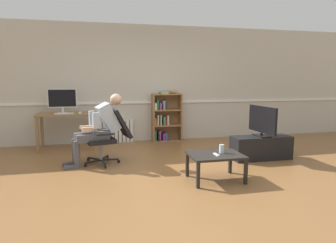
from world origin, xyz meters
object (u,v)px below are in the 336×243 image
radiator (116,131)px  spare_remote (216,155)px  keyboard (64,113)px  computer_mouse (80,113)px  coffee_table (216,157)px  person_seated (99,127)px  imac_monitor (62,99)px  tv_screen (262,121)px  office_chair (110,134)px  bookshelf (165,118)px  tv_stand (261,148)px  drinking_glass (222,149)px  computer_desk (66,119)px

radiator → spare_remote: 3.26m
keyboard → computer_mouse: size_ratio=3.69×
spare_remote → computer_mouse: bearing=-53.0°
keyboard → coffee_table: keyboard is taller
computer_mouse → person_seated: (0.38, -1.21, -0.12)m
imac_monitor → tv_screen: bearing=-25.5°
computer_mouse → office_chair: bearing=-64.3°
imac_monitor → person_seated: (0.74, -1.40, -0.40)m
bookshelf → spare_remote: 2.92m
radiator → spare_remote: radiator is taller
keyboard → computer_mouse: computer_mouse is taller
radiator → tv_stand: size_ratio=0.71×
computer_mouse → drinking_glass: computer_mouse is taller
keyboard → person_seated: size_ratio=0.31×
imac_monitor → drinking_glass: (2.49, -2.59, -0.60)m
office_chair → drinking_glass: office_chair is taller
drinking_glass → spare_remote: size_ratio=0.84×
tv_stand → tv_screen: size_ratio=1.34×
person_seated → drinking_glass: 2.12m
person_seated → imac_monitor: bearing=-165.0°
imac_monitor → tv_stand: imac_monitor is taller
bookshelf → tv_stand: size_ratio=1.10×
bookshelf → office_chair: bearing=-130.1°
tv_screen → drinking_glass: bearing=123.5°
computer_desk → person_seated: bearing=-62.7°
office_chair → drinking_glass: bearing=39.1°
spare_remote → keyboard: bearing=-48.7°
computer_desk → person_seated: 1.49m
computer_desk → office_chair: office_chair is taller
tv_screen → coffee_table: size_ratio=1.08×
computer_mouse → office_chair: (0.56, -1.16, -0.25)m
computer_mouse → person_seated: bearing=-72.5°
person_seated → drinking_glass: person_seated is taller
coffee_table → tv_screen: bearing=35.5°
computer_desk → tv_screen: size_ratio=1.38×
tv_stand → tv_screen: bearing=3.2°
coffee_table → computer_desk: bearing=132.3°
tv_stand → computer_desk: bearing=155.1°
imac_monitor → person_seated: 1.64m
tv_stand → spare_remote: size_ratio=7.26×
radiator → spare_remote: size_ratio=5.17×
bookshelf → spare_remote: size_ratio=7.98×
office_chair → person_seated: person_seated is taller
office_chair → spare_remote: office_chair is taller
imac_monitor → bookshelf: imac_monitor is taller
keyboard → computer_desk: bearing=87.9°
computer_mouse → office_chair: size_ratio=0.10×
imac_monitor → radiator: size_ratio=0.76×
keyboard → radiator: 1.29m
imac_monitor → tv_screen: 4.04m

